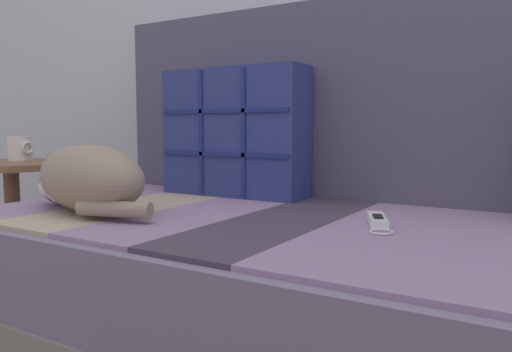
% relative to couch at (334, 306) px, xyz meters
% --- Properties ---
extents(couch, '(1.87, 0.91, 0.39)m').
position_rel_couch_xyz_m(couch, '(0.00, 0.00, 0.00)').
color(couch, gray).
rests_on(couch, ground_plane).
extents(sofa_backrest, '(1.83, 0.14, 0.58)m').
position_rel_couch_xyz_m(sofa_backrest, '(0.00, 0.39, 0.49)').
color(sofa_backrest, '#514C60').
rests_on(sofa_backrest, couch).
extents(throw_pillow_quilted, '(0.46, 0.14, 0.39)m').
position_rel_couch_xyz_m(throw_pillow_quilted, '(-0.43, 0.24, 0.39)').
color(throw_pillow_quilted, navy).
rests_on(throw_pillow_quilted, couch).
extents(sleeping_cat, '(0.46, 0.28, 0.17)m').
position_rel_couch_xyz_m(sleeping_cat, '(-0.59, -0.20, 0.28)').
color(sleeping_cat, gray).
rests_on(sleeping_cat, couch).
extents(game_remote_far, '(0.11, 0.19, 0.02)m').
position_rel_couch_xyz_m(game_remote_far, '(0.09, 0.00, 0.21)').
color(game_remote_far, white).
rests_on(game_remote_far, couch).
extents(end_table, '(0.44, 0.44, 0.48)m').
position_rel_couch_xyz_m(end_table, '(-1.24, 0.01, 0.13)').
color(end_table, brown).
rests_on(end_table, ground_plane).
extents(coffee_mug, '(0.09, 0.08, 0.09)m').
position_rel_couch_xyz_m(coffee_mug, '(-1.28, 0.08, 0.33)').
color(coffee_mug, silver).
rests_on(coffee_mug, end_table).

